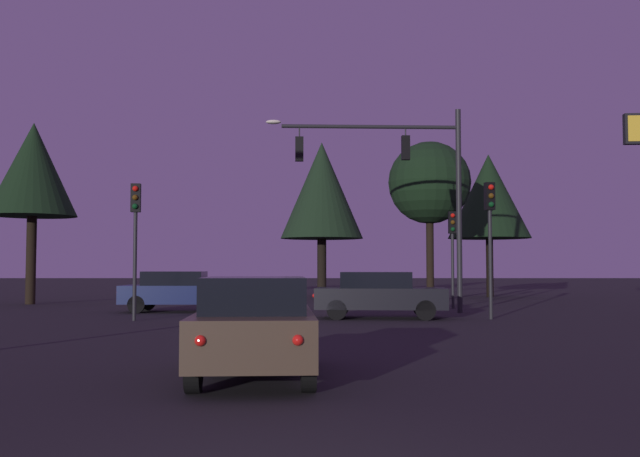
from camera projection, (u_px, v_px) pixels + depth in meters
ground_plane at (318, 308)px, 29.59m from camera, size 168.00×168.00×0.00m
traffic_signal_mast_arm at (406, 173)px, 26.48m from camera, size 7.24×0.57×7.55m
traffic_light_corner_left at (492, 222)px, 23.21m from camera, size 0.33×0.37×4.43m
traffic_light_corner_right at (454, 239)px, 29.33m from camera, size 0.30×0.35×3.96m
traffic_light_median at (137, 223)px, 22.60m from camera, size 0.32×0.36×4.32m
car_nearside_lane at (256, 325)px, 10.83m from camera, size 1.94×4.09×1.52m
car_crossing_left at (381, 294)px, 23.51m from camera, size 4.44×2.23×1.52m
car_crossing_right at (179, 291)px, 26.98m from camera, size 4.25×1.93×1.52m
tree_behind_sign at (490, 197)px, 40.84m from camera, size 4.67×4.67×8.14m
tree_left_far at (35, 170)px, 32.91m from camera, size 3.98×3.98×8.34m
tree_center_horizon at (431, 183)px, 35.03m from camera, size 4.03×4.03×7.83m
tree_right_cluster at (323, 191)px, 40.33m from camera, size 4.63×4.63×8.74m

